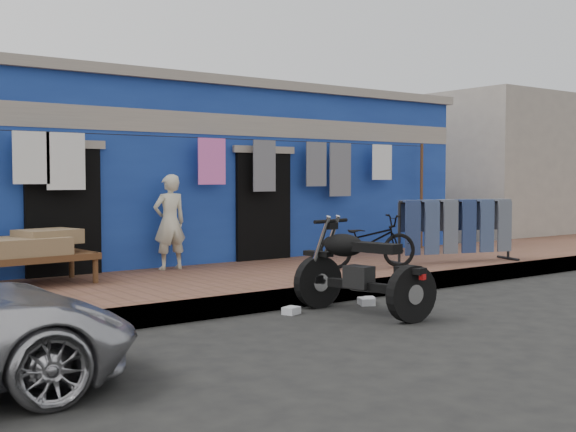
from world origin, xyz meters
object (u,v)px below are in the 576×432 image
(bicycle, at_px, (367,236))
(motorcycle, at_px, (362,268))
(charpoy, at_px, (18,260))
(jeans_rack, at_px, (456,230))
(seated_person, at_px, (170,222))

(bicycle, height_order, motorcycle, bicycle)
(bicycle, distance_m, charpoy, 5.12)
(motorcycle, relative_size, jeans_rack, 0.81)
(seated_person, distance_m, charpoy, 2.47)
(charpoy, bearing_deg, jeans_rack, -12.92)
(jeans_rack, bearing_deg, motorcycle, -156.02)
(jeans_rack, bearing_deg, seated_person, 155.62)
(motorcycle, bearing_deg, charpoy, 124.55)
(bicycle, xyz_separation_m, charpoy, (-4.95, 1.30, -0.17))
(bicycle, bearing_deg, jeans_rack, -76.00)
(motorcycle, height_order, jeans_rack, jeans_rack)
(motorcycle, bearing_deg, seated_person, 91.36)
(seated_person, relative_size, charpoy, 0.69)
(seated_person, relative_size, bicycle, 0.93)
(motorcycle, xyz_separation_m, charpoy, (-3.18, 3.13, 0.02))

